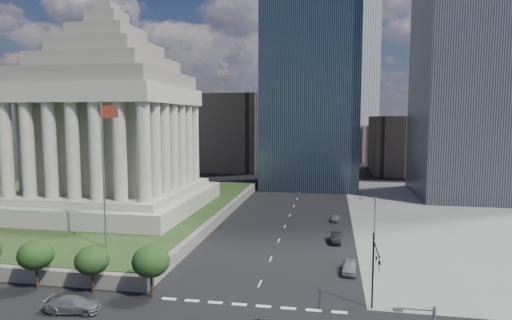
% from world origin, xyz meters
% --- Properties ---
extents(ground, '(500.00, 500.00, 0.00)m').
position_xyz_m(ground, '(0.00, 100.00, 0.00)').
color(ground, black).
rests_on(ground, ground).
extents(plaza_terrace, '(66.00, 70.00, 1.80)m').
position_xyz_m(plaza_terrace, '(-45.00, 50.00, 0.90)').
color(plaza_terrace, '#6B655C').
rests_on(plaza_terrace, ground).
extents(plaza_lawn, '(64.00, 68.00, 0.10)m').
position_xyz_m(plaza_lawn, '(-45.00, 50.00, 1.85)').
color(plaza_lawn, '#1C3315').
rests_on(plaza_lawn, plaza_terrace).
extents(war_memorial, '(34.00, 34.00, 39.00)m').
position_xyz_m(war_memorial, '(-34.00, 48.00, 21.40)').
color(war_memorial, '#A29D88').
rests_on(war_memorial, plaza_lawn).
extents(flagpole, '(2.52, 0.24, 20.00)m').
position_xyz_m(flagpole, '(-21.83, 24.00, 13.11)').
color(flagpole, slate).
rests_on(flagpole, plaza_lawn).
extents(midrise_glass, '(26.00, 26.00, 60.00)m').
position_xyz_m(midrise_glass, '(2.00, 95.00, 30.00)').
color(midrise_glass, black).
rests_on(midrise_glass, ground).
extents(building_filler_ne, '(20.00, 30.00, 20.00)m').
position_xyz_m(building_filler_ne, '(32.00, 130.00, 10.00)').
color(building_filler_ne, brown).
rests_on(building_filler_ne, ground).
extents(building_filler_nw, '(24.00, 30.00, 28.00)m').
position_xyz_m(building_filler_nw, '(-30.00, 130.00, 14.00)').
color(building_filler_nw, brown).
rests_on(building_filler_nw, ground).
extents(traffic_signal_ne, '(0.30, 5.74, 8.00)m').
position_xyz_m(traffic_signal_ne, '(12.50, 13.70, 5.25)').
color(traffic_signal_ne, black).
rests_on(traffic_signal_ne, ground).
extents(street_lamp_north, '(2.13, 0.22, 10.00)m').
position_xyz_m(street_lamp_north, '(13.33, 25.00, 5.66)').
color(street_lamp_north, slate).
rests_on(street_lamp_north, ground).
extents(suv_grey, '(5.70, 2.90, 1.58)m').
position_xyz_m(suv_grey, '(-17.33, 9.30, 0.79)').
color(suv_grey, slate).
rests_on(suv_grey, ground).
extents(parked_sedan_near, '(2.11, 4.61, 1.53)m').
position_xyz_m(parked_sedan_near, '(10.57, 25.49, 0.77)').
color(parked_sedan_near, '#909498').
rests_on(parked_sedan_near, ground).
extents(parked_sedan_mid, '(4.56, 1.62, 1.50)m').
position_xyz_m(parked_sedan_mid, '(9.00, 38.62, 0.75)').
color(parked_sedan_mid, black).
rests_on(parked_sedan_mid, ground).
extents(parked_sedan_far, '(1.97, 3.81, 1.24)m').
position_xyz_m(parked_sedan_far, '(9.00, 52.56, 0.62)').
color(parked_sedan_far, slate).
rests_on(parked_sedan_far, ground).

